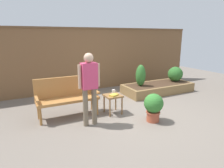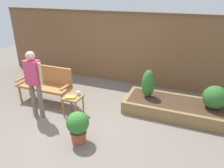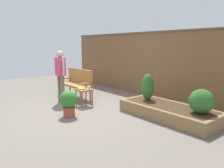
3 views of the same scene
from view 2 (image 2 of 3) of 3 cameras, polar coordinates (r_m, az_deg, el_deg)
The scene contains 11 objects.
ground_plane at distance 4.96m, azimuth -7.94°, elevation -10.04°, with size 14.00×14.00×0.00m, color #70665B.
fence_back at distance 6.71m, azimuth 2.56°, elevation 9.48°, with size 8.40×0.14×2.16m.
garden_bench at distance 5.87m, azimuth -17.07°, elevation 0.67°, with size 1.44×0.48×0.94m.
side_table at distance 5.08m, azimuth -10.22°, elevation -4.12°, with size 0.40×0.40×0.48m.
cup_on_table at distance 5.08m, azimuth -8.89°, elevation -2.41°, with size 0.12×0.08×0.09m.
book_on_table at distance 4.99m, azimuth -10.91°, elevation -3.41°, with size 0.21×0.14×0.04m, color gold.
potted_boxwood at distance 4.22m, azimuth -8.97°, elevation -10.72°, with size 0.43×0.43×0.65m.
raised_planter_bed at distance 5.40m, azimuth 16.33°, elevation -5.97°, with size 2.40×1.00×0.30m.
shrub_near_bench at distance 5.30m, azimuth 9.50°, elevation 0.10°, with size 0.32×0.32×0.69m.
shrub_far_corner at distance 5.27m, azimuth 25.44°, elevation -3.19°, with size 0.52×0.52×0.52m.
person_by_bench at distance 5.03m, azimuth -19.88°, elevation 1.19°, with size 0.47×0.20×1.56m.
Camera 2 is at (2.15, -3.54, 2.74)m, focal length 34.76 mm.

